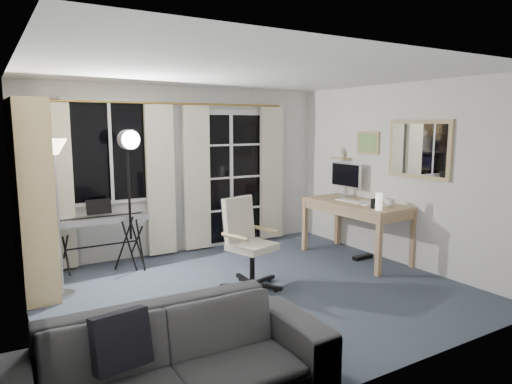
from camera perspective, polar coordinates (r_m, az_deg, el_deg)
floor at (r=5.27m, az=-0.28°, el=-12.36°), size 4.50×4.00×0.02m
window at (r=6.38m, az=-17.77°, el=4.81°), size 1.20×0.08×1.40m
french_door at (r=7.06m, az=-3.24°, el=1.65°), size 1.32×0.09×2.11m
curtains at (r=6.60m, az=-9.70°, el=1.66°), size 3.60×0.07×2.13m
bookshelf at (r=5.50m, az=-26.59°, el=-1.35°), size 0.37×1.00×2.13m
torchiere_lamp at (r=5.27m, az=-23.81°, el=2.45°), size 0.36×0.36×1.71m
keyboard_piano at (r=6.18m, az=-18.80°, el=-3.40°), size 1.17×0.57×0.85m
studio_light at (r=5.84m, az=-15.57°, el=4.32°), size 0.35×0.37×1.84m
office_chair at (r=5.26m, az=-1.45°, el=-5.32°), size 0.72×0.69×1.04m
desk at (r=6.47m, az=12.45°, el=-2.07°), size 0.82×1.53×0.80m
monitor at (r=6.87m, az=11.17°, el=1.96°), size 0.20×0.58×0.50m
desk_clutter at (r=6.27m, az=13.53°, el=-3.13°), size 0.45×0.92×1.01m
mug at (r=6.17m, az=16.36°, el=-1.18°), size 0.14×0.11×0.13m
wall_mirror at (r=6.13m, az=19.70°, el=5.05°), size 0.04×0.94×0.74m
framed_print at (r=6.74m, az=13.82°, el=5.99°), size 0.03×0.42×0.32m
wall_shelf at (r=7.07m, az=10.51°, el=4.64°), size 0.16×0.30×0.18m
sofa at (r=3.20m, az=-10.41°, el=-18.49°), size 2.17×0.70×0.84m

